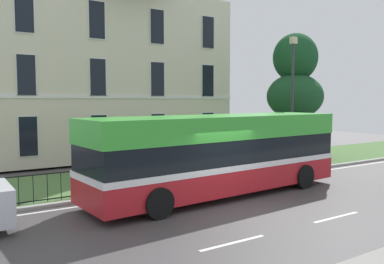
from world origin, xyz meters
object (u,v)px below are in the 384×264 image
(evergreen_tree, at_px, (296,103))
(litter_bin, at_px, (154,170))
(georgian_townhouse, at_px, (99,60))
(street_lamp_post, at_px, (292,92))
(single_decker_bus, at_px, (220,153))

(evergreen_tree, xyz_separation_m, litter_bin, (-10.40, -1.95, -2.72))
(georgian_townhouse, relative_size, street_lamp_post, 2.17)
(evergreen_tree, height_order, litter_bin, evergreen_tree)
(georgian_townhouse, xyz_separation_m, evergreen_tree, (8.75, -8.88, -2.75))
(street_lamp_post, height_order, litter_bin, street_lamp_post)
(georgian_townhouse, distance_m, street_lamp_post, 12.62)
(evergreen_tree, bearing_deg, georgian_townhouse, 134.57)
(evergreen_tree, xyz_separation_m, single_decker_bus, (-9.08, -4.65, -1.79))
(georgian_townhouse, height_order, street_lamp_post, georgian_townhouse)
(single_decker_bus, bearing_deg, evergreen_tree, 23.21)
(georgian_townhouse, bearing_deg, evergreen_tree, -45.43)
(street_lamp_post, bearing_deg, georgian_townhouse, 123.05)
(litter_bin, bearing_deg, street_lamp_post, 2.71)
(georgian_townhouse, height_order, single_decker_bus, georgian_townhouse)
(single_decker_bus, bearing_deg, street_lamp_post, 19.61)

